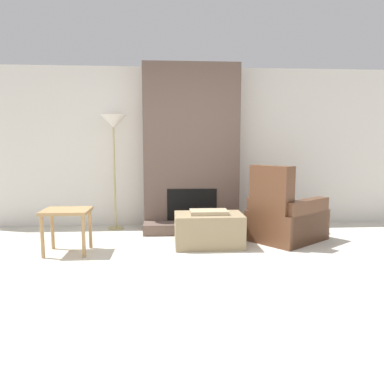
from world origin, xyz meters
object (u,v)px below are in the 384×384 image
at_px(armchair, 284,219).
at_px(side_table, 67,217).
at_px(ottoman, 209,229).
at_px(floor_lamp_left, 113,128).

xyz_separation_m(armchair, side_table, (-2.88, -0.41, 0.15)).
relative_size(armchair, side_table, 2.20).
relative_size(ottoman, side_table, 1.60).
xyz_separation_m(ottoman, armchair, (1.09, 0.21, 0.08)).
xyz_separation_m(ottoman, side_table, (-1.80, -0.20, 0.23)).
xyz_separation_m(ottoman, floor_lamp_left, (-1.38, 1.15, 1.39)).
xyz_separation_m(side_table, floor_lamp_left, (0.41, 1.35, 1.16)).
bearing_deg(ottoman, floor_lamp_left, 140.25).
relative_size(armchair, floor_lamp_left, 0.68).
distance_m(armchair, floor_lamp_left, 2.95).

